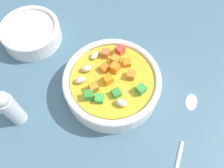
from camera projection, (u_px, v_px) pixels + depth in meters
ground_plane at (112, 92)px, 45.67cm from camera, size 140.00×140.00×2.00cm
soup_bowl_main at (112, 83)px, 42.57cm from camera, size 17.38×17.38×5.69cm
spoon at (183, 139)px, 39.91cm from camera, size 15.63×20.50×0.94cm
side_bowl_small at (31, 33)px, 48.65cm from camera, size 12.07×12.07×3.93cm
pepper_shaker at (10, 108)px, 38.03cm from camera, size 2.73×2.73×9.31cm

